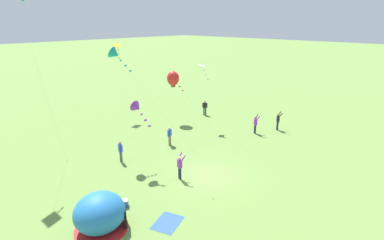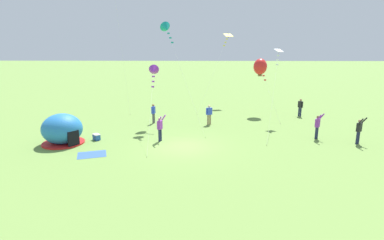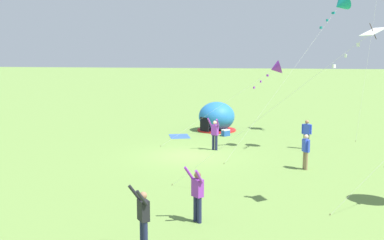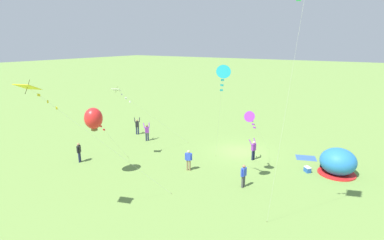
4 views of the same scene
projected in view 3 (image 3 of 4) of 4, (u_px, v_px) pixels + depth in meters
ground_plane at (188, 156)px, 24.68m from camera, size 300.00×300.00×0.00m
popup_tent at (217, 117)px, 32.58m from camera, size 2.81×2.81×2.10m
picnic_blanket at (179, 136)px, 30.43m from camera, size 2.03×1.79×0.01m
cooler_box at (226, 133)px, 30.58m from camera, size 0.64×0.63×0.44m
person_far_back at (306, 150)px, 21.62m from camera, size 0.55×0.37×1.72m
person_flying_kite at (143, 216)px, 12.68m from camera, size 0.71×0.68×1.89m
person_with_toddler at (197, 193)px, 14.80m from camera, size 0.69×0.71×1.89m
person_near_tent at (307, 133)px, 26.30m from camera, size 0.33×0.57×1.72m
person_arms_raised at (215, 133)px, 25.99m from camera, size 0.62×0.71×1.89m
kite_purple at (275, 68)px, 25.67m from camera, size 0.94×7.14×5.20m
kite_teal at (340, 5)px, 23.90m from camera, size 4.07×6.43×8.71m
kite_white at (359, 43)px, 14.97m from camera, size 2.66×7.76×6.55m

